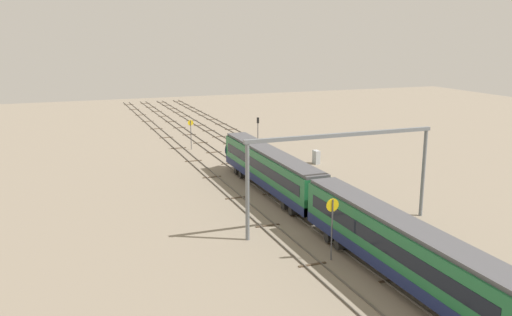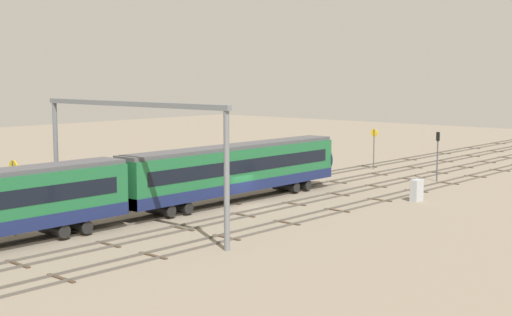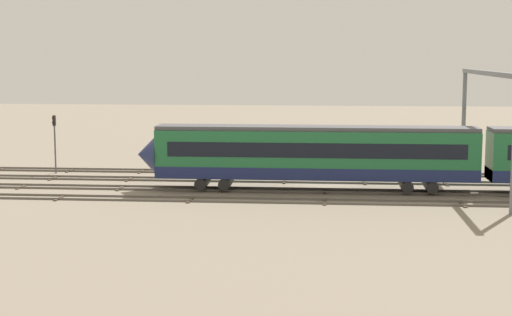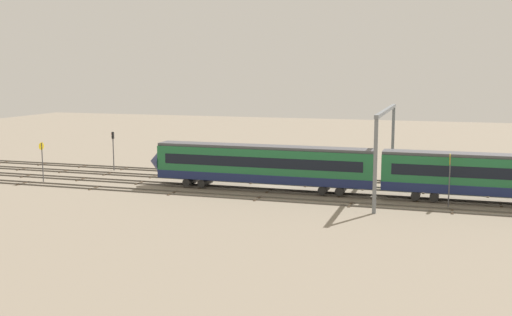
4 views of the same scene
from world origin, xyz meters
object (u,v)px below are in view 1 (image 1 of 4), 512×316
(overhead_gantry, at_px, (342,157))
(relay_cabinet, at_px, (316,157))
(signal_light_trackside_departure, at_px, (258,129))
(speed_sign_near_foreground, at_px, (191,130))
(speed_sign_mid_trackside, at_px, (332,219))

(overhead_gantry, xyz_separation_m, relay_cabinet, (23.57, -9.51, -5.87))
(overhead_gantry, distance_m, relay_cabinet, 26.08)
(signal_light_trackside_departure, bearing_deg, speed_sign_near_foreground, 69.72)
(speed_sign_near_foreground, bearing_deg, overhead_gantry, -173.33)
(overhead_gantry, xyz_separation_m, speed_sign_near_foreground, (39.15, 4.58, -3.78))
(overhead_gantry, bearing_deg, speed_sign_near_foreground, 6.67)
(signal_light_trackside_departure, relative_size, relay_cabinet, 2.68)
(speed_sign_mid_trackside, relative_size, relay_cabinet, 2.75)
(overhead_gantry, relative_size, speed_sign_mid_trackside, 3.69)
(overhead_gantry, distance_m, speed_sign_near_foreground, 39.60)
(speed_sign_near_foreground, xyz_separation_m, speed_sign_mid_trackside, (-45.66, -0.15, 0.46))
(overhead_gantry, height_order, relay_cabinet, overhead_gantry)
(overhead_gantry, height_order, speed_sign_near_foreground, overhead_gantry)
(overhead_gantry, bearing_deg, relay_cabinet, -21.97)
(speed_sign_mid_trackside, height_order, signal_light_trackside_departure, speed_sign_mid_trackside)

